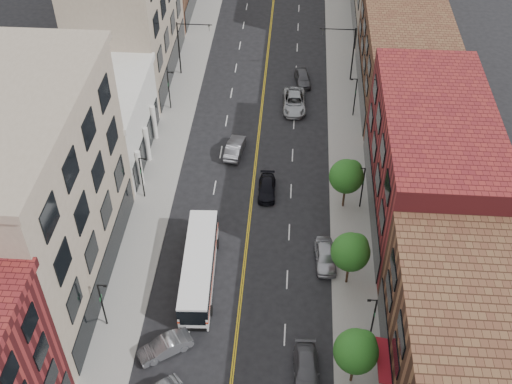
% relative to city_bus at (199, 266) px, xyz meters
% --- Properties ---
extents(sidewalk_left, '(4.00, 110.00, 0.15)m').
position_rel_city_bus_xyz_m(sidewalk_left, '(-6.15, 21.49, -1.68)').
color(sidewalk_left, gray).
rests_on(sidewalk_left, ground).
extents(sidewalk_right, '(4.00, 110.00, 0.15)m').
position_rel_city_bus_xyz_m(sidewalk_right, '(13.85, 21.49, -1.68)').
color(sidewalk_right, gray).
rests_on(sidewalk_right, ground).
extents(bldg_l_tanoffice, '(10.00, 22.00, 18.00)m').
position_rel_city_bus_xyz_m(bldg_l_tanoffice, '(-13.15, -0.51, 7.25)').
color(bldg_l_tanoffice, gray).
rests_on(bldg_l_tanoffice, ground).
extents(bldg_l_white, '(10.00, 14.00, 8.00)m').
position_rel_city_bus_xyz_m(bldg_l_white, '(-13.15, 17.49, 2.25)').
color(bldg_l_white, silver).
rests_on(bldg_l_white, ground).
extents(bldg_l_far_a, '(10.00, 20.00, 18.00)m').
position_rel_city_bus_xyz_m(bldg_l_far_a, '(-13.15, 34.49, 7.25)').
color(bldg_l_far_a, gray).
rests_on(bldg_l_far_a, ground).
extents(bldg_r_mid, '(10.00, 22.00, 12.00)m').
position_rel_city_bus_xyz_m(bldg_r_mid, '(20.85, 10.49, 4.25)').
color(bldg_r_mid, maroon).
rests_on(bldg_r_mid, ground).
extents(bldg_r_far_a, '(10.00, 20.00, 10.00)m').
position_rel_city_bus_xyz_m(bldg_r_far_a, '(20.85, 31.49, 3.25)').
color(bldg_r_far_a, brown).
rests_on(bldg_r_far_a, ground).
extents(tree_r_1, '(3.40, 3.40, 5.59)m').
position_rel_city_bus_xyz_m(tree_r_1, '(13.24, -9.44, 2.38)').
color(tree_r_1, black).
rests_on(tree_r_1, sidewalk_right).
extents(tree_r_2, '(3.40, 3.40, 5.59)m').
position_rel_city_bus_xyz_m(tree_r_2, '(13.24, 0.56, 2.38)').
color(tree_r_2, black).
rests_on(tree_r_2, sidewalk_right).
extents(tree_r_3, '(3.40, 3.40, 5.59)m').
position_rel_city_bus_xyz_m(tree_r_3, '(13.24, 10.56, 2.38)').
color(tree_r_3, black).
rests_on(tree_r_3, sidewalk_right).
extents(lamp_l_1, '(0.81, 0.55, 5.05)m').
position_rel_city_bus_xyz_m(lamp_l_1, '(-7.10, -5.51, 1.22)').
color(lamp_l_1, black).
rests_on(lamp_l_1, sidewalk_left).
extents(lamp_l_2, '(0.81, 0.55, 5.05)m').
position_rel_city_bus_xyz_m(lamp_l_2, '(-7.10, 10.49, 1.22)').
color(lamp_l_2, black).
rests_on(lamp_l_2, sidewalk_left).
extents(lamp_l_3, '(0.81, 0.55, 5.05)m').
position_rel_city_bus_xyz_m(lamp_l_3, '(-7.10, 26.49, 1.22)').
color(lamp_l_3, black).
rests_on(lamp_l_3, sidewalk_left).
extents(lamp_r_1, '(0.81, 0.55, 5.05)m').
position_rel_city_bus_xyz_m(lamp_r_1, '(14.80, -5.51, 1.22)').
color(lamp_r_1, black).
rests_on(lamp_r_1, sidewalk_right).
extents(lamp_r_2, '(0.81, 0.55, 5.05)m').
position_rel_city_bus_xyz_m(lamp_r_2, '(14.80, 10.49, 1.22)').
color(lamp_r_2, black).
rests_on(lamp_r_2, sidewalk_right).
extents(lamp_r_3, '(0.81, 0.55, 5.05)m').
position_rel_city_bus_xyz_m(lamp_r_3, '(14.80, 26.49, 1.22)').
color(lamp_r_3, black).
rests_on(lamp_r_3, sidewalk_right).
extents(signal_mast_left, '(4.49, 0.18, 7.20)m').
position_rel_city_bus_xyz_m(signal_mast_left, '(-6.41, 34.49, 2.89)').
color(signal_mast_left, black).
rests_on(signal_mast_left, sidewalk_left).
extents(signal_mast_right, '(4.49, 0.18, 7.20)m').
position_rel_city_bus_xyz_m(signal_mast_right, '(14.12, 34.49, 2.89)').
color(signal_mast_right, black).
rests_on(signal_mast_right, sidewalk_right).
extents(city_bus, '(3.22, 11.82, 3.01)m').
position_rel_city_bus_xyz_m(city_bus, '(0.00, 0.00, 0.00)').
color(city_bus, white).
rests_on(city_bus, ground).
extents(car_angle_b, '(4.58, 3.76, 1.47)m').
position_rel_city_bus_xyz_m(car_angle_b, '(-1.75, -7.87, -1.02)').
color(car_angle_b, '#A4A6AC').
rests_on(car_angle_b, ground).
extents(car_parked_mid, '(2.24, 5.02, 1.43)m').
position_rel_city_bus_xyz_m(car_parked_mid, '(9.65, -9.19, -1.04)').
color(car_parked_mid, '#4B4B50').
rests_on(car_parked_mid, ground).
extents(car_parked_far, '(2.20, 4.75, 1.57)m').
position_rel_city_bus_xyz_m(car_parked_far, '(11.25, 2.84, -0.96)').
color(car_parked_far, '#A7A9AF').
rests_on(car_parked_far, ground).
extents(car_lane_behind, '(2.20, 4.88, 1.56)m').
position_rel_city_bus_xyz_m(car_lane_behind, '(1.44, 18.41, -0.97)').
color(car_lane_behind, '#4B4A4F').
rests_on(car_lane_behind, ground).
extents(car_lane_a, '(1.87, 4.42, 1.27)m').
position_rel_city_bus_xyz_m(car_lane_a, '(5.35, 12.03, -1.12)').
color(car_lane_a, black).
rests_on(car_lane_a, ground).
extents(car_lane_b, '(2.99, 6.07, 1.66)m').
position_rel_city_bus_xyz_m(car_lane_b, '(7.78, 27.80, -0.92)').
color(car_lane_b, '#9A9DA1').
rests_on(car_lane_b, ground).
extents(car_lane_c, '(2.36, 4.61, 1.50)m').
position_rel_city_bus_xyz_m(car_lane_c, '(8.72, 33.42, -1.00)').
color(car_lane_c, '#434347').
rests_on(car_lane_c, ground).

